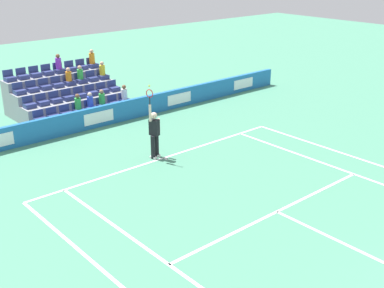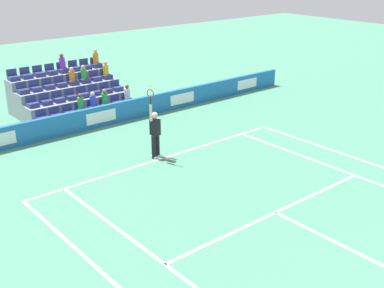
% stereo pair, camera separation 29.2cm
% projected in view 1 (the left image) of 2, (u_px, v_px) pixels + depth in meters
% --- Properties ---
extents(line_baseline, '(10.97, 0.10, 0.01)m').
position_uv_depth(line_baseline, '(164.00, 158.00, 18.73)').
color(line_baseline, white).
rests_on(line_baseline, ground).
extents(line_service, '(8.23, 0.10, 0.01)m').
position_uv_depth(line_service, '(277.00, 212.00, 14.86)').
color(line_service, white).
rests_on(line_service, ground).
extents(line_centre_service, '(0.10, 6.40, 0.01)m').
position_uv_depth(line_centre_service, '(375.00, 258.00, 12.61)').
color(line_centre_service, white).
rests_on(line_centre_service, ground).
extents(line_singles_sideline_left, '(0.10, 11.89, 0.01)m').
position_uv_depth(line_singles_sideline_left, '(181.00, 273.00, 12.03)').
color(line_singles_sideline_left, white).
rests_on(line_singles_sideline_left, ground).
extents(line_singles_sideline_right, '(0.10, 11.89, 0.01)m').
position_uv_depth(line_singles_sideline_right, '(365.00, 178.00, 17.06)').
color(line_singles_sideline_right, white).
rests_on(line_singles_sideline_right, ground).
extents(line_centre_mark, '(0.10, 0.20, 0.01)m').
position_uv_depth(line_centre_mark, '(166.00, 159.00, 18.66)').
color(line_centre_mark, white).
rests_on(line_centre_mark, ground).
extents(sponsor_barrier, '(22.87, 0.22, 0.92)m').
position_uv_depth(sponsor_barrier, '(98.00, 117.00, 21.90)').
color(sponsor_barrier, '#1E66AD').
rests_on(sponsor_barrier, ground).
extents(tennis_player, '(0.54, 0.42, 2.85)m').
position_uv_depth(tennis_player, '(154.00, 133.00, 18.42)').
color(tennis_player, black).
rests_on(tennis_player, ground).
extents(stadium_stand, '(4.96, 3.80, 2.62)m').
position_uv_depth(stadium_stand, '(66.00, 98.00, 23.90)').
color(stadium_stand, gray).
rests_on(stadium_stand, ground).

